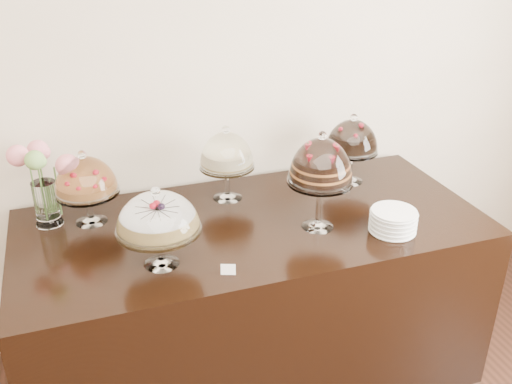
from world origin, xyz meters
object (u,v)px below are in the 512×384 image
object	(u,v)px
display_counter	(253,298)
cake_stand_fruit_tart	(85,179)
cake_stand_choco_layer	(321,165)
cake_stand_sugar_sponge	(158,216)
flower_vase	(44,177)
cake_stand_cheesecake	(227,153)
plate_stack	(393,221)
cake_stand_dark_choco	(352,139)

from	to	relation	value
display_counter	cake_stand_fruit_tart	distance (m)	1.02
cake_stand_choco_layer	cake_stand_fruit_tart	distance (m)	1.08
cake_stand_sugar_sponge	cake_stand_fruit_tart	bearing A→B (deg)	118.16
cake_stand_choco_layer	flower_vase	bearing A→B (deg)	159.05
cake_stand_fruit_tart	display_counter	bearing A→B (deg)	-19.08
cake_stand_fruit_tart	cake_stand_choco_layer	bearing A→B (deg)	-21.53
cake_stand_cheesecake	flower_vase	world-z (taller)	flower_vase
plate_stack	flower_vase	bearing A→B (deg)	157.97
cake_stand_dark_choco	cake_stand_choco_layer	bearing A→B (deg)	-132.58
cake_stand_dark_choco	cake_stand_fruit_tart	bearing A→B (deg)	-179.53
display_counter	cake_stand_dark_choco	bearing A→B (deg)	22.12
display_counter	cake_stand_cheesecake	size ratio (longest dim) A/B	5.64
cake_stand_sugar_sponge	cake_stand_fruit_tart	xyz separation A→B (m)	(-0.25, 0.47, -0.00)
cake_stand_dark_choco	plate_stack	bearing A→B (deg)	-96.57
cake_stand_dark_choco	flower_vase	world-z (taller)	flower_vase
cake_stand_cheesecake	cake_stand_fruit_tart	size ratio (longest dim) A/B	1.08
cake_stand_choco_layer	flower_vase	xyz separation A→B (m)	(-1.18, 0.45, -0.08)
cake_stand_dark_choco	flower_vase	xyz separation A→B (m)	(-1.55, 0.05, -0.01)
display_counter	flower_vase	bearing A→B (deg)	161.21
cake_stand_fruit_tart	plate_stack	world-z (taller)	cake_stand_fruit_tart
display_counter	cake_stand_choco_layer	size ratio (longest dim) A/B	4.66
cake_stand_sugar_sponge	cake_stand_cheesecake	xyz separation A→B (m)	(0.43, 0.50, 0.02)
cake_stand_cheesecake	cake_stand_dark_choco	distance (m)	0.69
cake_stand_sugar_sponge	cake_stand_cheesecake	world-z (taller)	cake_stand_cheesecake
cake_stand_cheesecake	plate_stack	world-z (taller)	cake_stand_cheesecake
cake_stand_choco_layer	cake_stand_dark_choco	distance (m)	0.55
display_counter	cake_stand_dark_choco	size ratio (longest dim) A/B	5.75
cake_stand_choco_layer	cake_stand_fruit_tart	xyz separation A→B (m)	(-1.00, 0.39, -0.09)
cake_stand_choco_layer	cake_stand_fruit_tart	world-z (taller)	cake_stand_choco_layer
cake_stand_choco_layer	cake_stand_dark_choco	size ratio (longest dim) A/B	1.23
plate_stack	cake_stand_sugar_sponge	bearing A→B (deg)	175.88
cake_stand_sugar_sponge	cake_stand_dark_choco	xyz separation A→B (m)	(1.12, 0.48, 0.02)
cake_stand_cheesecake	plate_stack	xyz separation A→B (m)	(0.62, -0.57, -0.19)
cake_stand_dark_choco	flower_vase	bearing A→B (deg)	178.31
flower_vase	cake_stand_dark_choco	bearing A→B (deg)	-1.69
display_counter	cake_stand_cheesecake	bearing A→B (deg)	98.41
cake_stand_fruit_tart	plate_stack	distance (m)	1.42
cake_stand_choco_layer	plate_stack	distance (m)	0.43
cake_stand_choco_layer	plate_stack	world-z (taller)	cake_stand_choco_layer
display_counter	flower_vase	distance (m)	1.17
cake_stand_fruit_tart	plate_stack	size ratio (longest dim) A/B	1.72
cake_stand_dark_choco	cake_stand_fruit_tart	size ratio (longest dim) A/B	1.06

